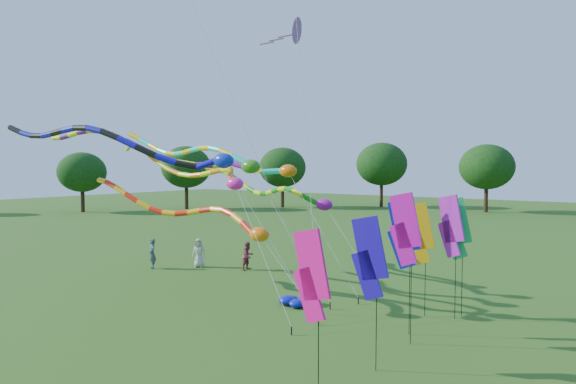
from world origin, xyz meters
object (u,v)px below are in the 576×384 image
Objects in this scene: tube_kite_red at (195,213)px; tube_kite_orange at (185,167)px; blue_nylon_heap at (301,301)px; person_c at (248,256)px; person_a at (199,253)px; person_b at (152,254)px.

tube_kite_red is 2.39m from tube_kite_orange.
blue_nylon_heap is 7.66m from person_c.
person_b is (-1.93, -1.87, 0.02)m from person_a.
blue_nylon_heap is at bearing 26.22° from tube_kite_orange.
tube_kite_orange is (-1.04, 0.42, 2.11)m from tube_kite_red.
tube_kite_red reaches higher than person_a.
person_a is at bearing 145.37° from tube_kite_orange.
tube_kite_red is at bearing -5.97° from tube_kite_orange.
tube_kite_orange reaches higher than person_a.
tube_kite_red is 7.51m from person_b.
person_a is at bearing 161.68° from blue_nylon_heap.
person_a is at bearing 136.26° from tube_kite_red.
tube_kite_red is at bearing -75.05° from person_a.
person_c is (-0.55, 5.21, -5.11)m from tube_kite_orange.
person_b is at bearing 159.09° from tube_kite_red.
person_a is at bearing 69.98° from person_b.
blue_nylon_heap is at bearing 19.04° from tube_kite_red.
blue_nylon_heap is (4.83, 1.48, -3.63)m from tube_kite_red.
person_b is at bearing 123.90° from person_c.
tube_kite_red is at bearing -162.94° from blue_nylon_heap.
person_a is 1.05× the size of person_c.
blue_nylon_heap is at bearing -47.65° from person_a.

